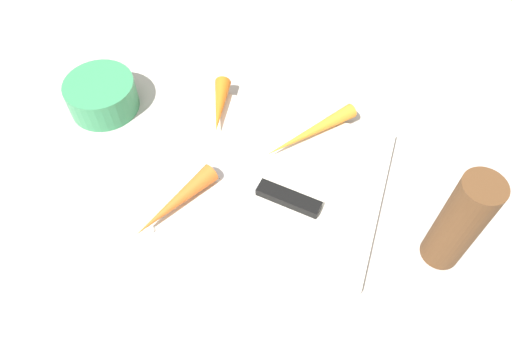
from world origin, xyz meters
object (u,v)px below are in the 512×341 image
(pepper_grinder, at_px, (460,223))
(small_bowl, at_px, (102,95))
(cutting_board, at_px, (256,173))
(carrot_shortest, at_px, (220,106))
(carrot_longest, at_px, (310,132))
(carrot_medium, at_px, (175,202))
(knife, at_px, (280,195))

(pepper_grinder, bearing_deg, small_bowl, 170.48)
(cutting_board, height_order, pepper_grinder, pepper_grinder)
(small_bowl, height_order, pepper_grinder, pepper_grinder)
(carrot_shortest, bearing_deg, carrot_longest, 72.87)
(carrot_medium, bearing_deg, knife, 139.48)
(carrot_shortest, height_order, small_bowl, small_bowl)
(carrot_shortest, bearing_deg, knife, 32.65)
(carrot_shortest, xyz_separation_m, pepper_grinder, (0.36, -0.13, 0.05))
(carrot_longest, height_order, carrot_shortest, carrot_shortest)
(knife, distance_m, carrot_shortest, 0.18)
(small_bowl, relative_size, pepper_grinder, 0.68)
(pepper_grinder, bearing_deg, carrot_medium, -171.37)
(cutting_board, relative_size, pepper_grinder, 2.26)
(knife, distance_m, carrot_longest, 0.12)
(cutting_board, distance_m, carrot_medium, 0.13)
(cutting_board, height_order, carrot_medium, carrot_medium)
(cutting_board, distance_m, carrot_shortest, 0.13)
(carrot_shortest, distance_m, small_bowl, 0.19)
(knife, xyz_separation_m, small_bowl, (-0.32, 0.08, 0.01))
(carrot_longest, xyz_separation_m, carrot_shortest, (-0.15, 0.00, 0.00))
(knife, relative_size, pepper_grinder, 1.26)
(carrot_medium, height_order, pepper_grinder, pepper_grinder)
(cutting_board, xyz_separation_m, small_bowl, (-0.27, 0.05, 0.02))
(carrot_shortest, relative_size, small_bowl, 0.95)
(small_bowl, distance_m, pepper_grinder, 0.55)
(carrot_shortest, xyz_separation_m, carrot_medium, (0.01, -0.18, 0.00))
(carrot_longest, bearing_deg, carrot_shortest, -53.59)
(carrot_shortest, distance_m, pepper_grinder, 0.38)
(carrot_longest, bearing_deg, carrot_medium, 0.22)
(cutting_board, xyz_separation_m, carrot_shortest, (-0.09, 0.09, 0.02))
(knife, height_order, carrot_medium, carrot_medium)
(small_bowl, xyz_separation_m, pepper_grinder, (0.54, -0.09, 0.05))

